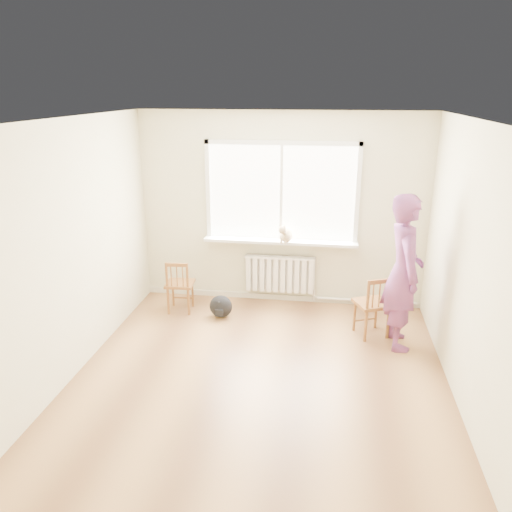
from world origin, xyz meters
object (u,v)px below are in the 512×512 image
at_px(cat, 286,234).
at_px(chair_right, 374,306).
at_px(person, 403,272).
at_px(backpack, 221,306).
at_px(chair_left, 179,286).

bearing_deg(cat, chair_right, -14.65).
height_order(person, cat, person).
bearing_deg(person, cat, 51.03).
xyz_separation_m(person, backpack, (-2.28, 0.41, -0.78)).
bearing_deg(chair_left, person, 166.02).
distance_m(chair_right, cat, 1.56).
distance_m(chair_left, person, 2.98).
bearing_deg(backpack, cat, 32.48).
height_order(person, backpack, person).
bearing_deg(backpack, chair_right, -7.28).
relative_size(chair_left, backpack, 2.43).
xyz_separation_m(chair_right, cat, (-1.18, 0.78, 0.66)).
height_order(chair_left, chair_right, chair_right).
bearing_deg(backpack, person, -10.27).
bearing_deg(cat, backpack, -128.75).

